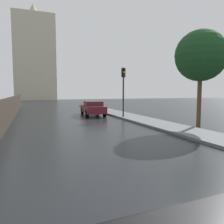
# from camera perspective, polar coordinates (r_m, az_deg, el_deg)

# --- Properties ---
(ground) EXTENTS (120.00, 120.00, 0.00)m
(ground) POSITION_cam_1_polar(r_m,az_deg,el_deg) (4.80, 20.20, -22.62)
(ground) COLOR black
(car_maroon_near_kerb) EXTENTS (2.04, 4.46, 1.33)m
(car_maroon_near_kerb) POSITION_cam_1_polar(r_m,az_deg,el_deg) (20.52, -4.97, 1.05)
(car_maroon_near_kerb) COLOR maroon
(car_maroon_near_kerb) RESTS_ON ground
(traffic_light) EXTENTS (0.26, 0.39, 4.00)m
(traffic_light) POSITION_cam_1_polar(r_m,az_deg,el_deg) (18.26, 2.97, 7.52)
(traffic_light) COLOR black
(traffic_light) RESTS_ON sidewalk_strip
(street_tree_near) EXTENTS (3.08, 3.08, 5.92)m
(street_tree_near) POSITION_cam_1_polar(r_m,az_deg,el_deg) (14.72, 21.93, 13.27)
(street_tree_near) COLOR #4C3823
(street_tree_near) RESTS_ON ground
(distant_tower) EXTENTS (10.30, 8.82, 24.79)m
(distant_tower) POSITION_cam_1_polar(r_m,az_deg,el_deg) (62.96, -19.37, 13.03)
(distant_tower) COLOR beige
(distant_tower) RESTS_ON ground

